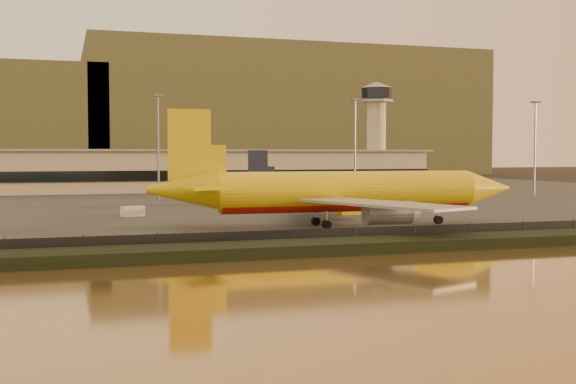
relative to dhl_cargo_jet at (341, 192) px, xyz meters
name	(u,v)px	position (x,y,z in m)	size (l,w,h in m)	color
ground	(306,236)	(-8.78, -9.07, -5.47)	(900.00, 900.00, 0.00)	black
embankment	(353,246)	(-8.78, -26.07, -4.77)	(320.00, 7.00, 1.40)	black
tarmac	(190,197)	(-8.78, 85.93, -5.37)	(320.00, 220.00, 0.20)	#2D2D2D
perimeter_fence	(340,237)	(-8.78, -22.07, -4.17)	(300.00, 0.05, 2.20)	black
terminal_building	(124,171)	(-23.30, 116.48, 0.77)	(202.00, 25.00, 12.60)	tan
control_tower	(376,124)	(61.22, 121.93, 16.19)	(11.20, 11.20, 35.50)	tan
apron_light_masts	(265,136)	(6.22, 65.93, 10.23)	(152.20, 12.20, 25.40)	slate
distant_hills	(82,120)	(-29.52, 330.93, 25.92)	(470.00, 160.00, 70.00)	brown
dhl_cargo_jet	(341,192)	(0.00, 0.00, 0.00)	(59.00, 57.90, 17.65)	#DAB40B
white_narrowbody_jet	(328,188)	(16.07, 48.38, -1.68)	(41.81, 40.81, 12.02)	silver
gse_vehicle_yellow	(349,209)	(9.63, 20.00, -4.32)	(4.25, 1.91, 1.91)	#DAB40B
gse_vehicle_white	(133,211)	(-28.86, 28.45, -4.36)	(4.04, 1.82, 1.82)	silver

